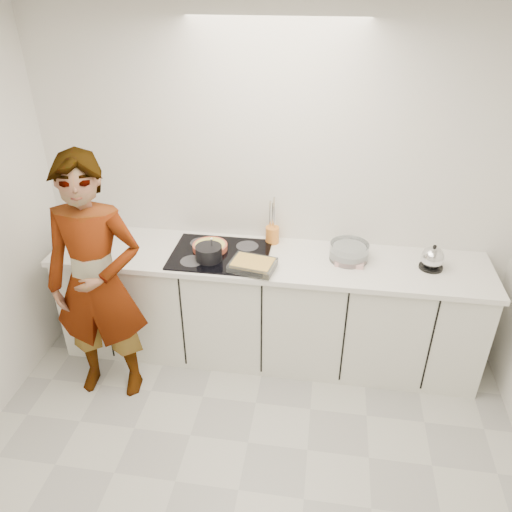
# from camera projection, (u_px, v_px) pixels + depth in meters

# --- Properties ---
(floor) EXTENTS (3.60, 3.20, 0.00)m
(floor) POSITION_uv_depth(u_px,v_px,m) (238.00, 490.00, 3.05)
(floor) COLOR #B9B9B0
(floor) RESTS_ON ground
(ceiling) EXTENTS (3.60, 3.20, 0.00)m
(ceiling) POSITION_uv_depth(u_px,v_px,m) (225.00, 24.00, 1.74)
(ceiling) COLOR white
(ceiling) RESTS_ON wall_back
(wall_back) EXTENTS (3.60, 0.00, 2.60)m
(wall_back) POSITION_uv_depth(u_px,v_px,m) (273.00, 192.00, 3.76)
(wall_back) COLOR silver
(wall_back) RESTS_ON ground
(base_cabinets) EXTENTS (3.20, 0.58, 0.87)m
(base_cabinets) POSITION_uv_depth(u_px,v_px,m) (267.00, 309.00, 3.92)
(base_cabinets) COLOR silver
(base_cabinets) RESTS_ON floor
(countertop) EXTENTS (3.24, 0.64, 0.04)m
(countertop) POSITION_uv_depth(u_px,v_px,m) (267.00, 260.00, 3.69)
(countertop) COLOR white
(countertop) RESTS_ON base_cabinets
(hob) EXTENTS (0.72, 0.54, 0.01)m
(hob) POSITION_uv_depth(u_px,v_px,m) (220.00, 254.00, 3.71)
(hob) COLOR black
(hob) RESTS_ON countertop
(tart_dish) EXTENTS (0.31, 0.31, 0.04)m
(tart_dish) POSITION_uv_depth(u_px,v_px,m) (210.00, 247.00, 3.75)
(tart_dish) COLOR #BF5339
(tart_dish) RESTS_ON hob
(saucepan) EXTENTS (0.20, 0.20, 0.18)m
(saucepan) POSITION_uv_depth(u_px,v_px,m) (209.00, 253.00, 3.60)
(saucepan) COLOR black
(saucepan) RESTS_ON hob
(baking_dish) EXTENTS (0.34, 0.28, 0.06)m
(baking_dish) POSITION_uv_depth(u_px,v_px,m) (253.00, 265.00, 3.50)
(baking_dish) COLOR silver
(baking_dish) RESTS_ON hob
(mixing_bowl) EXTENTS (0.33, 0.33, 0.13)m
(mixing_bowl) POSITION_uv_depth(u_px,v_px,m) (349.00, 252.00, 3.63)
(mixing_bowl) COLOR silver
(mixing_bowl) RESTS_ON countertop
(tea_towel) EXTENTS (0.21, 0.16, 0.03)m
(tea_towel) POSITION_uv_depth(u_px,v_px,m) (350.00, 261.00, 3.60)
(tea_towel) COLOR white
(tea_towel) RESTS_ON countertop
(kettle) EXTENTS (0.21, 0.21, 0.19)m
(kettle) POSITION_uv_depth(u_px,v_px,m) (432.00, 258.00, 3.51)
(kettle) COLOR black
(kettle) RESTS_ON countertop
(utensil_crock) EXTENTS (0.13, 0.13, 0.13)m
(utensil_crock) POSITION_uv_depth(u_px,v_px,m) (272.00, 235.00, 3.85)
(utensil_crock) COLOR orange
(utensil_crock) RESTS_ON countertop
(cook) EXTENTS (0.70, 0.49, 1.83)m
(cook) POSITION_uv_depth(u_px,v_px,m) (97.00, 284.00, 3.37)
(cook) COLOR silver
(cook) RESTS_ON floor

